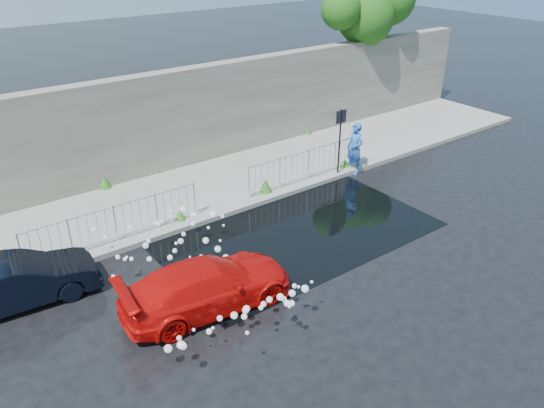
{
  "coord_description": "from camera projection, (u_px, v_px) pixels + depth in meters",
  "views": [
    {
      "loc": [
        -8.14,
        -9.54,
        7.96
      ],
      "look_at": [
        -0.15,
        1.22,
        1.0
      ],
      "focal_mm": 35.0,
      "sensor_mm": 36.0,
      "label": 1
    }
  ],
  "objects": [
    {
      "name": "railing_right",
      "position": [
        308.0,
        163.0,
        18.41
      ],
      "size": [
        5.05,
        0.05,
        1.1
      ],
      "color": "silver",
      "rests_on": "pavement"
    },
    {
      "name": "person",
      "position": [
        355.0,
        149.0,
        19.06
      ],
      "size": [
        0.49,
        0.71,
        1.9
      ],
      "primitive_type": "imported",
      "rotation": [
        0.0,
        0.0,
        -1.52
      ],
      "color": "blue",
      "rests_on": "ground"
    },
    {
      "name": "weeds",
      "position": [
        209.0,
        186.0,
        17.72
      ],
      "size": [
        12.17,
        3.93,
        0.45
      ],
      "color": "#235316",
      "rests_on": "pavement"
    },
    {
      "name": "tree",
      "position": [
        371.0,
        11.0,
        23.02
      ],
      "size": [
        4.94,
        2.51,
        6.31
      ],
      "color": "#332114",
      "rests_on": "ground"
    },
    {
      "name": "sign_post",
      "position": [
        340.0,
        131.0,
        18.41
      ],
      "size": [
        0.45,
        0.06,
        2.5
      ],
      "color": "black",
      "rests_on": "ground"
    },
    {
      "name": "dark_car",
      "position": [
        18.0,
        282.0,
        12.45
      ],
      "size": [
        3.74,
        1.6,
        1.2
      ],
      "primitive_type": "imported",
      "rotation": [
        0.0,
        0.0,
        1.48
      ],
      "color": "black",
      "rests_on": "ground"
    },
    {
      "name": "ground",
      "position": [
        302.0,
        250.0,
        14.77
      ],
      "size": [
        90.0,
        90.0,
        0.0
      ],
      "primitive_type": "plane",
      "color": "black",
      "rests_on": "ground"
    },
    {
      "name": "red_car",
      "position": [
        207.0,
        285.0,
        12.33
      ],
      "size": [
        4.24,
        2.04,
        1.19
      ],
      "primitive_type": "imported",
      "rotation": [
        0.0,
        0.0,
        1.48
      ],
      "color": "#BF0907",
      "rests_on": "ground"
    },
    {
      "name": "pavement",
      "position": [
        210.0,
        186.0,
        18.3
      ],
      "size": [
        30.0,
        4.0,
        0.15
      ],
      "primitive_type": "cube",
      "color": "gray",
      "rests_on": "ground"
    },
    {
      "name": "railing_left",
      "position": [
        115.0,
        222.0,
        14.7
      ],
      "size": [
        5.05,
        0.05,
        1.1
      ],
      "color": "silver",
      "rests_on": "pavement"
    },
    {
      "name": "retaining_wall",
      "position": [
        176.0,
        119.0,
        19.03
      ],
      "size": [
        30.0,
        0.6,
        3.5
      ],
      "primitive_type": "cube",
      "color": "#575249",
      "rests_on": "pavement"
    },
    {
      "name": "puddle",
      "position": [
        294.0,
        230.0,
        15.75
      ],
      "size": [
        8.0,
        5.0,
        0.01
      ],
      "primitive_type": "cube",
      "color": "black",
      "rests_on": "ground"
    },
    {
      "name": "water_spray",
      "position": [
        207.0,
        270.0,
        12.76
      ],
      "size": [
        3.58,
        5.81,
        1.04
      ],
      "color": "white",
      "rests_on": "ground"
    },
    {
      "name": "curb",
      "position": [
        243.0,
        208.0,
        16.87
      ],
      "size": [
        30.0,
        0.25,
        0.16
      ],
      "primitive_type": "cube",
      "color": "gray",
      "rests_on": "ground"
    }
  ]
}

